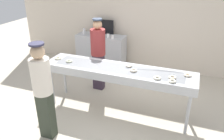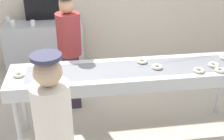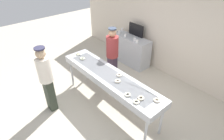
{
  "view_description": "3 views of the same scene",
  "coord_description": "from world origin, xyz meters",
  "px_view_note": "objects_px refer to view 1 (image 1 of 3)",
  "views": [
    {
      "loc": [
        1.27,
        -3.69,
        2.71
      ],
      "look_at": [
        -0.18,
        0.17,
        0.8
      ],
      "focal_mm": 36.31,
      "sensor_mm": 36.0,
      "label": 1
    },
    {
      "loc": [
        -0.66,
        -3.07,
        2.53
      ],
      "look_at": [
        -0.2,
        0.21,
        0.84
      ],
      "focal_mm": 46.63,
      "sensor_mm": 36.0,
      "label": 2
    },
    {
      "loc": [
        2.71,
        -2.28,
        3.39
      ],
      "look_at": [
        -0.19,
        0.24,
        0.88
      ],
      "focal_mm": 30.09,
      "sensor_mm": 36.0,
      "label": 3
    }
  ],
  "objects_px": {
    "sugar_donut_2": "(172,77)",
    "paper_cup_3": "(113,37)",
    "sugar_donut_5": "(58,58)",
    "menu_display": "(104,27)",
    "worker_baker": "(98,51)",
    "paper_cup_0": "(108,36)",
    "fryer_conveyor": "(118,72)",
    "paper_cup_4": "(94,34)",
    "prep_counter": "(101,51)",
    "sugar_donut_7": "(69,61)",
    "sugar_donut_6": "(157,78)",
    "sugar_donut_0": "(188,75)",
    "customer_waiting": "(43,88)",
    "sugar_donut_4": "(129,66)",
    "paper_cup_1": "(84,30)",
    "paper_cup_2": "(84,33)",
    "sugar_donut_3": "(134,70)",
    "sugar_donut_1": "(172,81)"
  },
  "relations": [
    {
      "from": "sugar_donut_3",
      "to": "sugar_donut_4",
      "type": "xyz_separation_m",
      "value": [
        -0.14,
        0.18,
        0.0
      ]
    },
    {
      "from": "sugar_donut_1",
      "to": "sugar_donut_6",
      "type": "distance_m",
      "value": 0.26
    },
    {
      "from": "paper_cup_0",
      "to": "sugar_donut_0",
      "type": "bearing_deg",
      "value": -38.05
    },
    {
      "from": "sugar_donut_6",
      "to": "paper_cup_4",
      "type": "height_order",
      "value": "paper_cup_4"
    },
    {
      "from": "sugar_donut_2",
      "to": "sugar_donut_5",
      "type": "height_order",
      "value": "same"
    },
    {
      "from": "customer_waiting",
      "to": "paper_cup_2",
      "type": "bearing_deg",
      "value": 104.1
    },
    {
      "from": "sugar_donut_0",
      "to": "paper_cup_4",
      "type": "relative_size",
      "value": 1.27
    },
    {
      "from": "sugar_donut_2",
      "to": "menu_display",
      "type": "xyz_separation_m",
      "value": [
        -2.21,
        2.23,
        0.18
      ]
    },
    {
      "from": "sugar_donut_2",
      "to": "prep_counter",
      "type": "bearing_deg",
      "value": 137.47
    },
    {
      "from": "sugar_donut_3",
      "to": "sugar_donut_6",
      "type": "xyz_separation_m",
      "value": [
        0.46,
        -0.16,
        0.0
      ]
    },
    {
      "from": "worker_baker",
      "to": "sugar_donut_3",
      "type": "bearing_deg",
      "value": 130.93
    },
    {
      "from": "fryer_conveyor",
      "to": "prep_counter",
      "type": "relative_size",
      "value": 2.12
    },
    {
      "from": "fryer_conveyor",
      "to": "paper_cup_0",
      "type": "height_order",
      "value": "paper_cup_0"
    },
    {
      "from": "sugar_donut_7",
      "to": "prep_counter",
      "type": "relative_size",
      "value": 0.09
    },
    {
      "from": "sugar_donut_5",
      "to": "paper_cup_4",
      "type": "height_order",
      "value": "paper_cup_4"
    },
    {
      "from": "customer_waiting",
      "to": "paper_cup_4",
      "type": "height_order",
      "value": "customer_waiting"
    },
    {
      "from": "sugar_donut_0",
      "to": "menu_display",
      "type": "height_order",
      "value": "menu_display"
    },
    {
      "from": "sugar_donut_2",
      "to": "prep_counter",
      "type": "relative_size",
      "value": 0.09
    },
    {
      "from": "sugar_donut_2",
      "to": "sugar_donut_7",
      "type": "distance_m",
      "value": 2.04
    },
    {
      "from": "sugar_donut_5",
      "to": "worker_baker",
      "type": "relative_size",
      "value": 0.08
    },
    {
      "from": "sugar_donut_4",
      "to": "paper_cup_1",
      "type": "relative_size",
      "value": 1.27
    },
    {
      "from": "prep_counter",
      "to": "paper_cup_2",
      "type": "relative_size",
      "value": 13.51
    },
    {
      "from": "paper_cup_2",
      "to": "worker_baker",
      "type": "bearing_deg",
      "value": -50.49
    },
    {
      "from": "worker_baker",
      "to": "paper_cup_0",
      "type": "relative_size",
      "value": 16.52
    },
    {
      "from": "sugar_donut_2",
      "to": "paper_cup_3",
      "type": "relative_size",
      "value": 1.27
    },
    {
      "from": "paper_cup_1",
      "to": "paper_cup_3",
      "type": "bearing_deg",
      "value": -19.03
    },
    {
      "from": "paper_cup_0",
      "to": "paper_cup_2",
      "type": "bearing_deg",
      "value": 175.55
    },
    {
      "from": "sugar_donut_2",
      "to": "worker_baker",
      "type": "distance_m",
      "value": 1.92
    },
    {
      "from": "sugar_donut_6",
      "to": "fryer_conveyor",
      "type": "bearing_deg",
      "value": 166.08
    },
    {
      "from": "prep_counter",
      "to": "sugar_donut_1",
      "type": "bearing_deg",
      "value": -44.34
    },
    {
      "from": "customer_waiting",
      "to": "paper_cup_0",
      "type": "xyz_separation_m",
      "value": [
        -0.04,
        2.95,
        0.05
      ]
    },
    {
      "from": "sugar_donut_0",
      "to": "paper_cup_3",
      "type": "xyz_separation_m",
      "value": [
        -2.03,
        1.65,
        0.03
      ]
    },
    {
      "from": "paper_cup_3",
      "to": "worker_baker",
      "type": "bearing_deg",
      "value": -87.81
    },
    {
      "from": "sugar_donut_3",
      "to": "worker_baker",
      "type": "xyz_separation_m",
      "value": [
        -1.04,
        0.76,
        -0.01
      ]
    },
    {
      "from": "sugar_donut_0",
      "to": "paper_cup_4",
      "type": "bearing_deg",
      "value": 146.71
    },
    {
      "from": "sugar_donut_5",
      "to": "customer_waiting",
      "type": "relative_size",
      "value": 0.08
    },
    {
      "from": "sugar_donut_6",
      "to": "paper_cup_3",
      "type": "distance_m",
      "value": 2.49
    },
    {
      "from": "sugar_donut_2",
      "to": "sugar_donut_7",
      "type": "xyz_separation_m",
      "value": [
        -2.04,
        0.01,
        0.0
      ]
    },
    {
      "from": "fryer_conveyor",
      "to": "paper_cup_0",
      "type": "xyz_separation_m",
      "value": [
        -0.91,
        1.81,
        0.13
      ]
    },
    {
      "from": "sugar_donut_4",
      "to": "paper_cup_0",
      "type": "relative_size",
      "value": 1.27
    },
    {
      "from": "paper_cup_3",
      "to": "paper_cup_4",
      "type": "height_order",
      "value": "same"
    },
    {
      "from": "fryer_conveyor",
      "to": "prep_counter",
      "type": "bearing_deg",
      "value": 121.27
    },
    {
      "from": "sugar_donut_2",
      "to": "paper_cup_4",
      "type": "bearing_deg",
      "value": 141.27
    },
    {
      "from": "menu_display",
      "to": "sugar_donut_2",
      "type": "bearing_deg",
      "value": -45.27
    },
    {
      "from": "paper_cup_4",
      "to": "sugar_donut_4",
      "type": "bearing_deg",
      "value": -47.91
    },
    {
      "from": "paper_cup_1",
      "to": "prep_counter",
      "type": "bearing_deg",
      "value": -14.92
    },
    {
      "from": "paper_cup_0",
      "to": "paper_cup_1",
      "type": "height_order",
      "value": "same"
    },
    {
      "from": "sugar_donut_7",
      "to": "worker_baker",
      "type": "relative_size",
      "value": 0.08
    },
    {
      "from": "sugar_donut_5",
      "to": "menu_display",
      "type": "distance_m",
      "value": 2.17
    },
    {
      "from": "sugar_donut_4",
      "to": "customer_waiting",
      "type": "bearing_deg",
      "value": -128.94
    }
  ]
}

